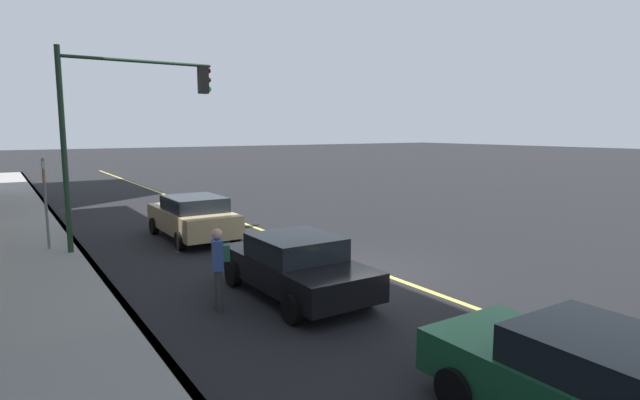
{
  "coord_description": "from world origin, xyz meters",
  "views": [
    {
      "loc": [
        -10.47,
        8.4,
        3.76
      ],
      "look_at": [
        -0.17,
        1.69,
        2.05
      ],
      "focal_mm": 28.41,
      "sensor_mm": 36.0,
      "label": 1
    }
  ],
  "objects_px": {
    "car_black": "(296,265)",
    "street_sign_post": "(45,198)",
    "car_green": "(603,388)",
    "pedestrian_with_backpack": "(219,262)",
    "car_tan": "(193,217)",
    "traffic_light_mast": "(123,114)"
  },
  "relations": [
    {
      "from": "car_black",
      "to": "street_sign_post",
      "type": "xyz_separation_m",
      "value": [
        7.56,
        4.33,
        1.0
      ]
    },
    {
      "from": "car_green",
      "to": "pedestrian_with_backpack",
      "type": "height_order",
      "value": "pedestrian_with_backpack"
    },
    {
      "from": "car_tan",
      "to": "pedestrian_with_backpack",
      "type": "distance_m",
      "value": 7.29
    },
    {
      "from": "car_black",
      "to": "traffic_light_mast",
      "type": "distance_m",
      "value": 7.88
    },
    {
      "from": "car_black",
      "to": "pedestrian_with_backpack",
      "type": "bearing_deg",
      "value": 84.72
    },
    {
      "from": "car_tan",
      "to": "car_green",
      "type": "bearing_deg",
      "value": -179.2
    },
    {
      "from": "car_black",
      "to": "traffic_light_mast",
      "type": "xyz_separation_m",
      "value": [
        6.73,
        2.13,
        3.51
      ]
    },
    {
      "from": "car_tan",
      "to": "car_black",
      "type": "distance_m",
      "value": 7.21
    },
    {
      "from": "pedestrian_with_backpack",
      "to": "street_sign_post",
      "type": "distance_m",
      "value": 7.86
    },
    {
      "from": "pedestrian_with_backpack",
      "to": "street_sign_post",
      "type": "relative_size",
      "value": 0.59
    },
    {
      "from": "car_green",
      "to": "pedestrian_with_backpack",
      "type": "distance_m",
      "value": 7.23
    },
    {
      "from": "car_green",
      "to": "traffic_light_mast",
      "type": "height_order",
      "value": "traffic_light_mast"
    },
    {
      "from": "car_black",
      "to": "street_sign_post",
      "type": "relative_size",
      "value": 1.49
    },
    {
      "from": "car_black",
      "to": "street_sign_post",
      "type": "height_order",
      "value": "street_sign_post"
    },
    {
      "from": "car_green",
      "to": "traffic_light_mast",
      "type": "xyz_separation_m",
      "value": [
        13.49,
        2.41,
        3.52
      ]
    },
    {
      "from": "car_green",
      "to": "traffic_light_mast",
      "type": "distance_m",
      "value": 14.14
    },
    {
      "from": "car_black",
      "to": "car_green",
      "type": "xyz_separation_m",
      "value": [
        -6.76,
        -0.29,
        -0.0
      ]
    },
    {
      "from": "car_green",
      "to": "street_sign_post",
      "type": "bearing_deg",
      "value": 17.88
    },
    {
      "from": "traffic_light_mast",
      "to": "street_sign_post",
      "type": "relative_size",
      "value": 2.11
    },
    {
      "from": "car_tan",
      "to": "car_green",
      "type": "height_order",
      "value": "car_tan"
    },
    {
      "from": "car_tan",
      "to": "car_black",
      "type": "bearing_deg",
      "value": 179.27
    },
    {
      "from": "car_green",
      "to": "street_sign_post",
      "type": "distance_m",
      "value": 15.08
    }
  ]
}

